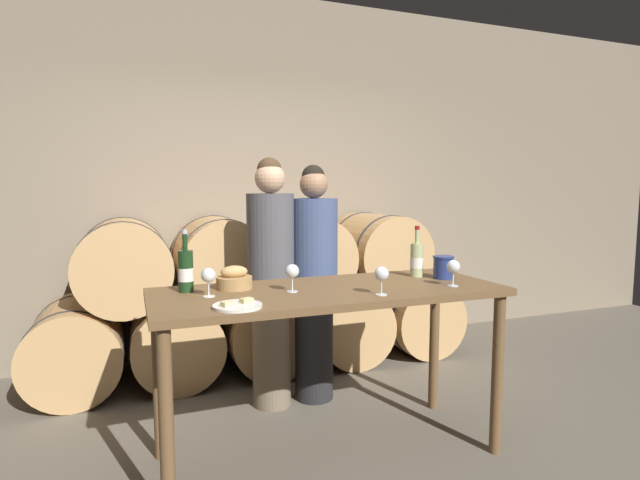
{
  "coord_description": "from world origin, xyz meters",
  "views": [
    {
      "loc": [
        -1.0,
        -2.47,
        1.5
      ],
      "look_at": [
        0.0,
        0.15,
        1.2
      ],
      "focal_mm": 28.0,
      "sensor_mm": 36.0,
      "label": 1
    }
  ],
  "objects_px": {
    "person_left": "(271,280)",
    "person_right": "(314,281)",
    "wine_bottle_red": "(186,271)",
    "wine_bottle_white": "(417,260)",
    "bread_basket": "(234,280)",
    "blue_crock": "(443,266)",
    "wine_glass_center": "(382,275)",
    "cheese_plate": "(237,306)",
    "wine_glass_far_left": "(208,276)",
    "wine_glass_right": "(453,267)",
    "wine_glass_left": "(292,272)",
    "tasting_table": "(330,310)"
  },
  "relations": [
    {
      "from": "blue_crock",
      "to": "wine_bottle_white",
      "type": "bearing_deg",
      "value": 133.57
    },
    {
      "from": "bread_basket",
      "to": "person_left",
      "type": "bearing_deg",
      "value": 57.87
    },
    {
      "from": "wine_glass_far_left",
      "to": "wine_glass_right",
      "type": "bearing_deg",
      "value": -9.17
    },
    {
      "from": "wine_bottle_red",
      "to": "cheese_plate",
      "type": "bearing_deg",
      "value": -67.66
    },
    {
      "from": "wine_bottle_red",
      "to": "bread_basket",
      "type": "bearing_deg",
      "value": -2.72
    },
    {
      "from": "person_left",
      "to": "wine_glass_center",
      "type": "height_order",
      "value": "person_left"
    },
    {
      "from": "tasting_table",
      "to": "wine_glass_center",
      "type": "xyz_separation_m",
      "value": [
        0.18,
        -0.25,
        0.23
      ]
    },
    {
      "from": "blue_crock",
      "to": "wine_glass_left",
      "type": "distance_m",
      "value": 0.97
    },
    {
      "from": "person_right",
      "to": "wine_glass_far_left",
      "type": "distance_m",
      "value": 1.13
    },
    {
      "from": "person_right",
      "to": "wine_glass_center",
      "type": "relative_size",
      "value": 11.25
    },
    {
      "from": "wine_bottle_white",
      "to": "bread_basket",
      "type": "relative_size",
      "value": 1.61
    },
    {
      "from": "cheese_plate",
      "to": "wine_glass_left",
      "type": "height_order",
      "value": "wine_glass_left"
    },
    {
      "from": "bread_basket",
      "to": "wine_glass_left",
      "type": "relative_size",
      "value": 1.32
    },
    {
      "from": "wine_glass_far_left",
      "to": "wine_glass_left",
      "type": "relative_size",
      "value": 1.0
    },
    {
      "from": "wine_glass_center",
      "to": "cheese_plate",
      "type": "bearing_deg",
      "value": -179.93
    },
    {
      "from": "cheese_plate",
      "to": "person_left",
      "type": "bearing_deg",
      "value": 66.7
    },
    {
      "from": "blue_crock",
      "to": "wine_glass_far_left",
      "type": "relative_size",
      "value": 0.93
    },
    {
      "from": "wine_glass_left",
      "to": "wine_glass_right",
      "type": "relative_size",
      "value": 1.0
    },
    {
      "from": "person_left",
      "to": "cheese_plate",
      "type": "relative_size",
      "value": 7.5
    },
    {
      "from": "wine_glass_far_left",
      "to": "cheese_plate",
      "type": "bearing_deg",
      "value": -72.12
    },
    {
      "from": "wine_glass_far_left",
      "to": "blue_crock",
      "type": "bearing_deg",
      "value": 0.25
    },
    {
      "from": "person_left",
      "to": "wine_glass_left",
      "type": "height_order",
      "value": "person_left"
    },
    {
      "from": "wine_bottle_red",
      "to": "person_left",
      "type": "bearing_deg",
      "value": 42.53
    },
    {
      "from": "bread_basket",
      "to": "wine_glass_far_left",
      "type": "distance_m",
      "value": 0.23
    },
    {
      "from": "tasting_table",
      "to": "wine_glass_right",
      "type": "bearing_deg",
      "value": -15.8
    },
    {
      "from": "person_right",
      "to": "wine_bottle_red",
      "type": "relative_size",
      "value": 5.05
    },
    {
      "from": "wine_bottle_red",
      "to": "wine_bottle_white",
      "type": "distance_m",
      "value": 1.38
    },
    {
      "from": "wine_bottle_red",
      "to": "blue_crock",
      "type": "distance_m",
      "value": 1.5
    },
    {
      "from": "wine_bottle_red",
      "to": "wine_glass_left",
      "type": "relative_size",
      "value": 2.23
    },
    {
      "from": "cheese_plate",
      "to": "person_right",
      "type": "bearing_deg",
      "value": 53.51
    },
    {
      "from": "blue_crock",
      "to": "bread_basket",
      "type": "height_order",
      "value": "blue_crock"
    },
    {
      "from": "person_right",
      "to": "tasting_table",
      "type": "bearing_deg",
      "value": -103.86
    },
    {
      "from": "person_left",
      "to": "wine_bottle_red",
      "type": "relative_size",
      "value": 5.18
    },
    {
      "from": "wine_glass_far_left",
      "to": "wine_glass_center",
      "type": "xyz_separation_m",
      "value": [
        0.83,
        -0.27,
        0.0
      ]
    },
    {
      "from": "wine_glass_left",
      "to": "tasting_table",
      "type": "bearing_deg",
      "value": 2.95
    },
    {
      "from": "tasting_table",
      "to": "bread_basket",
      "type": "height_order",
      "value": "bread_basket"
    },
    {
      "from": "tasting_table",
      "to": "wine_bottle_red",
      "type": "relative_size",
      "value": 5.79
    },
    {
      "from": "tasting_table",
      "to": "wine_bottle_white",
      "type": "distance_m",
      "value": 0.69
    },
    {
      "from": "person_left",
      "to": "person_right",
      "type": "relative_size",
      "value": 1.03
    },
    {
      "from": "tasting_table",
      "to": "blue_crock",
      "type": "relative_size",
      "value": 13.85
    },
    {
      "from": "bread_basket",
      "to": "wine_glass_right",
      "type": "height_order",
      "value": "wine_glass_right"
    },
    {
      "from": "bread_basket",
      "to": "wine_glass_far_left",
      "type": "bearing_deg",
      "value": -136.0
    },
    {
      "from": "wine_glass_left",
      "to": "wine_glass_right",
      "type": "distance_m",
      "value": 0.9
    },
    {
      "from": "person_right",
      "to": "wine_glass_right",
      "type": "xyz_separation_m",
      "value": [
        0.48,
        -0.94,
        0.21
      ]
    },
    {
      "from": "wine_glass_far_left",
      "to": "person_right",
      "type": "bearing_deg",
      "value": 41.27
    },
    {
      "from": "wine_glass_right",
      "to": "wine_glass_far_left",
      "type": "bearing_deg",
      "value": 170.83
    },
    {
      "from": "wine_bottle_red",
      "to": "tasting_table",
      "type": "bearing_deg",
      "value": -14.44
    },
    {
      "from": "wine_bottle_red",
      "to": "wine_glass_right",
      "type": "height_order",
      "value": "wine_bottle_red"
    },
    {
      "from": "person_left",
      "to": "wine_bottle_white",
      "type": "height_order",
      "value": "person_left"
    },
    {
      "from": "blue_crock",
      "to": "wine_glass_right",
      "type": "xyz_separation_m",
      "value": [
        -0.09,
        -0.22,
        0.03
      ]
    }
  ]
}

